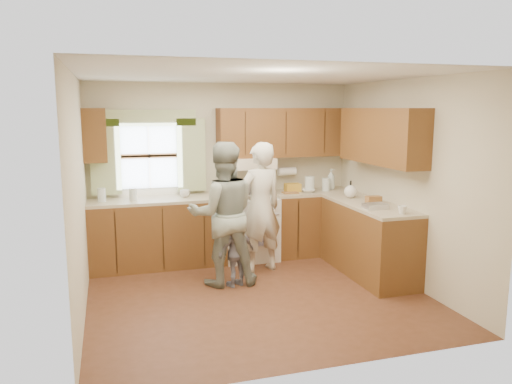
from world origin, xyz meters
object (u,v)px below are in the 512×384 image
object	(u,v)px
stove	(249,227)
woman_left	(260,208)
woman_right	(223,214)
child	(236,252)

from	to	relation	value
stove	woman_left	bearing A→B (deg)	-91.09
woman_left	woman_right	bearing A→B (deg)	17.00
woman_right	child	size ratio (longest dim) A/B	2.06
stove	woman_left	xyz separation A→B (m)	(-0.01, -0.59, 0.39)
child	stove	bearing A→B (deg)	-134.64
stove	woman_right	size ratio (longest dim) A/B	0.61
woman_left	child	xyz separation A→B (m)	(-0.44, -0.48, -0.43)
woman_left	woman_right	world-z (taller)	woman_right
woman_right	stove	bearing A→B (deg)	-118.29
stove	woman_left	size ratio (longest dim) A/B	0.62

